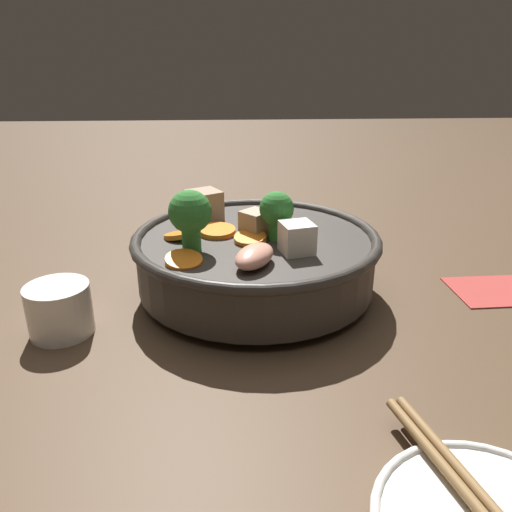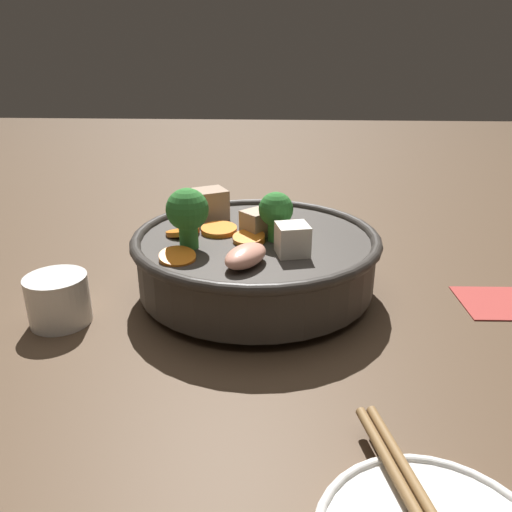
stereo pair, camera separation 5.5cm
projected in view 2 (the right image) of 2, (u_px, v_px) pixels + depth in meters
The scene contains 4 objects.
ground_plane at pixel (256, 291), 0.57m from camera, with size 3.00×3.00×0.00m, color #4C3826.
stirfry_bowl at pixel (255, 254), 0.55m from camera, with size 0.27×0.27×0.13m.
tea_cup at pixel (58, 299), 0.49m from camera, with size 0.06×0.06×0.05m.
napkin at pixel (512, 302), 0.54m from camera, with size 0.11×0.08×0.00m.
Camera 2 is at (-0.03, 0.51, 0.25)m, focal length 35.00 mm.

